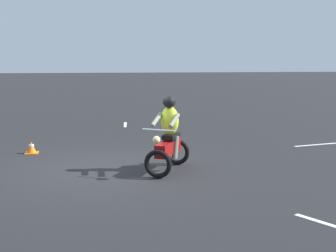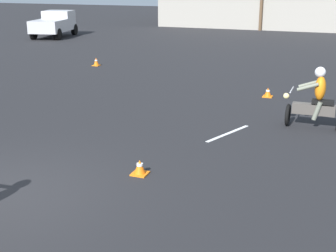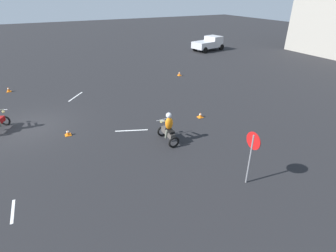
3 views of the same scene
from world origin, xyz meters
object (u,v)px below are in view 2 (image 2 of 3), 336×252
at_px(traffic_cone_near_left, 268,93).
at_px(traffic_cone_mid_left, 96,62).
at_px(traffic_cone_mid_center, 140,167).
at_px(pickup_truck, 54,23).
at_px(motorcycle_rider_background, 316,102).

height_order(traffic_cone_near_left, traffic_cone_mid_left, traffic_cone_mid_left).
bearing_deg(traffic_cone_mid_center, traffic_cone_near_left, 80.16).
bearing_deg(traffic_cone_mid_center, traffic_cone_mid_left, 123.37).
height_order(pickup_truck, traffic_cone_near_left, pickup_truck).
xyz_separation_m(traffic_cone_near_left, traffic_cone_mid_center, (-1.31, -7.57, 0.00)).
distance_m(pickup_truck, traffic_cone_mid_center, 24.86).
bearing_deg(traffic_cone_mid_center, motorcycle_rider_background, 55.96).
bearing_deg(pickup_truck, traffic_cone_mid_center, -64.17).
xyz_separation_m(motorcycle_rider_background, traffic_cone_near_left, (-1.73, 3.06, -0.58)).
distance_m(motorcycle_rider_background, pickup_truck, 23.74).
bearing_deg(pickup_truck, traffic_cone_near_left, -48.03).
height_order(motorcycle_rider_background, traffic_cone_near_left, motorcycle_rider_background).
height_order(traffic_cone_near_left, traffic_cone_mid_center, traffic_cone_mid_center).
xyz_separation_m(motorcycle_rider_background, traffic_cone_mid_center, (-3.05, -4.51, -0.58)).
bearing_deg(traffic_cone_mid_left, traffic_cone_mid_center, -56.63).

